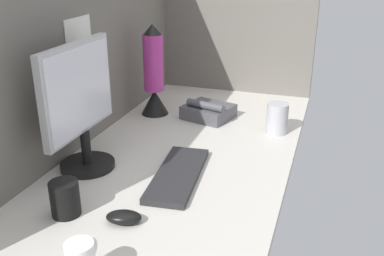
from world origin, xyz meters
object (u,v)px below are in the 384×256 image
mouse (124,217)px  mug_black_travel (65,198)px  keyboard (178,174)px  lava_lamp (154,77)px  monitor (80,103)px  mug_steel (277,118)px  desk_phone (208,111)px

mouse → mug_black_travel: bearing=80.8°
keyboard → lava_lamp: 62.05cm
monitor → mug_steel: 76.82cm
keyboard → monitor: bearing=89.5°
monitor → mug_steel: bearing=-48.3°
mug_steel → desk_phone: 31.18cm
mug_black_travel → keyboard: bearing=-36.6°
mug_black_travel → desk_phone: size_ratio=0.43×
lava_lamp → monitor: bearing=178.2°
monitor → mouse: (-25.28, -26.61, -20.87)cm
mug_steel → lava_lamp: size_ratio=0.31×
monitor → mouse: 42.22cm
desk_phone → lava_lamp: bearing=94.2°
monitor → mouse: size_ratio=4.33×
mouse → mug_black_travel: (-1.23, 16.84, 3.26)cm
desk_phone → keyboard: bearing=-173.8°
monitor → mug_steel: (49.90, -56.03, -16.50)cm
monitor → lava_lamp: size_ratio=1.06×
monitor → mug_black_travel: 33.29cm
mouse → mug_black_travel: size_ratio=0.97×
keyboard → mouse: mouse is taller
keyboard → desk_phone: bearing=0.4°
mug_black_travel → mug_steel: size_ratio=0.82×
monitor → lava_lamp: bearing=-1.8°
lava_lamp → desk_phone: (1.78, -24.01, -13.25)cm
mug_black_travel → desk_phone: 84.88cm
keyboard → lava_lamp: (52.17, 29.84, 15.44)cm
desk_phone → mug_black_travel: bearing=169.1°
mug_steel → desk_phone: bearing=77.1°
mouse → lava_lamp: lava_lamp is taller
lava_lamp → desk_phone: size_ratio=1.71×
mug_steel → desk_phone: size_ratio=0.53×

